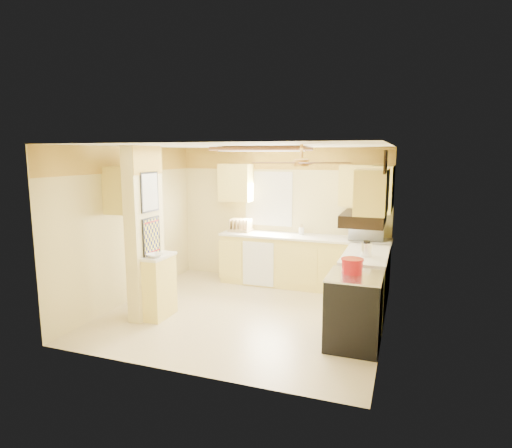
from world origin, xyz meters
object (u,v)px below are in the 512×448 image
at_px(stove, 354,310).
at_px(microwave, 366,230).
at_px(dutch_oven, 352,266).
at_px(kettle, 367,249).
at_px(bowl, 154,255).

bearing_deg(stove, microwave, 92.36).
bearing_deg(stove, dutch_oven, 126.24).
bearing_deg(kettle, microwave, 95.98).
bearing_deg(kettle, stove, -92.50).
distance_m(stove, dutch_oven, 0.56).
xyz_separation_m(microwave, kettle, (0.13, -1.24, -0.05)).
height_order(stove, microwave, microwave).
xyz_separation_m(stove, microwave, (-0.09, 2.17, 0.64)).
bearing_deg(dutch_oven, stove, -53.76).
bearing_deg(bowl, stove, 2.84).
xyz_separation_m(stove, kettle, (0.04, 0.93, 0.59)).
height_order(stove, kettle, kettle).
bearing_deg(microwave, stove, 86.41).
relative_size(bowl, kettle, 0.92).
height_order(microwave, dutch_oven, microwave).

